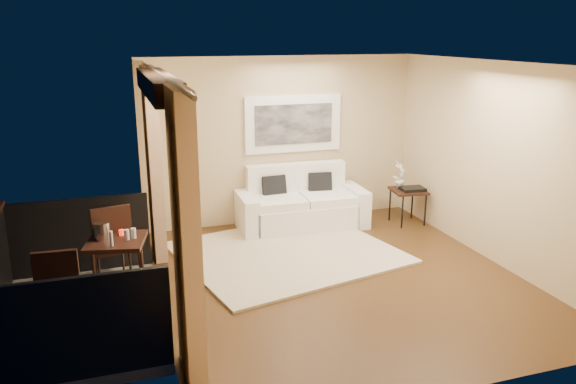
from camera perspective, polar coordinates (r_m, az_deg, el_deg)
floor at (r=7.33m, az=5.18°, el=-8.73°), size 5.00×5.00×0.00m
room_shell at (r=6.15m, az=-13.11°, el=10.59°), size 5.00×6.40×5.00m
balcony at (r=6.78m, az=-21.93°, el=-10.39°), size 1.81×2.60×1.17m
curtains at (r=6.37m, az=-12.27°, el=-0.06°), size 0.16×4.80×2.64m
artwork at (r=9.15m, az=0.56°, el=6.93°), size 1.62×0.07×0.92m
rug at (r=8.06m, az=-0.11°, el=-6.16°), size 3.34×3.06×0.04m
sofa at (r=9.10m, az=1.29°, el=-1.35°), size 2.07×0.94×0.99m
side_table at (r=9.39m, az=12.12°, el=-0.10°), size 0.59×0.59×0.57m
tray at (r=9.34m, az=12.52°, el=0.32°), size 0.40×0.31×0.05m
orchid at (r=9.36m, az=11.28°, el=1.73°), size 0.29×0.28×0.46m
bistro_table at (r=6.81m, az=-17.03°, el=-5.28°), size 0.76×0.76×0.75m
balcony_chair_far at (r=7.14m, az=-17.52°, el=-4.68°), size 0.55×0.55×1.07m
balcony_chair_near at (r=6.03m, az=-22.41°, el=-9.57°), size 0.46×0.46×0.99m
ice_bucket at (r=6.81m, az=-18.39°, el=-3.76°), size 0.18×0.18×0.20m
candle at (r=6.88m, az=-16.57°, el=-3.97°), size 0.06×0.06×0.07m
vase at (r=6.55m, az=-17.51°, el=-4.55°), size 0.04×0.04×0.18m
glass_a at (r=6.72m, az=-16.06°, el=-4.18°), size 0.06×0.06×0.12m
glass_b at (r=6.74m, az=-15.43°, el=-4.06°), size 0.06×0.06×0.12m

